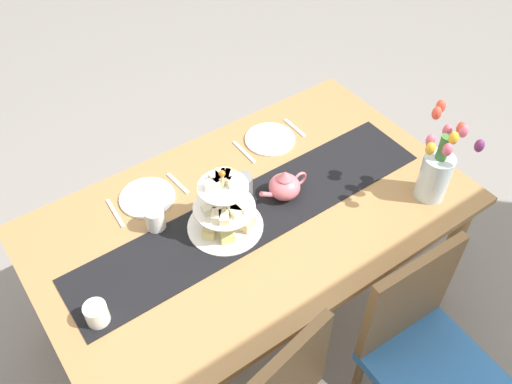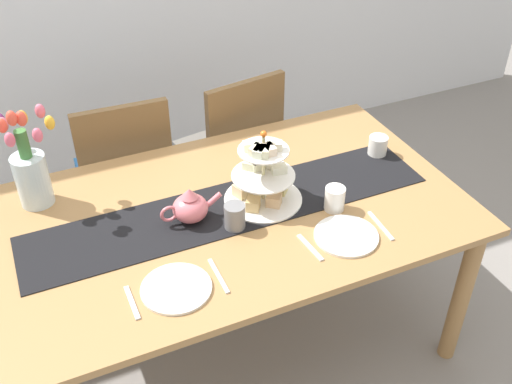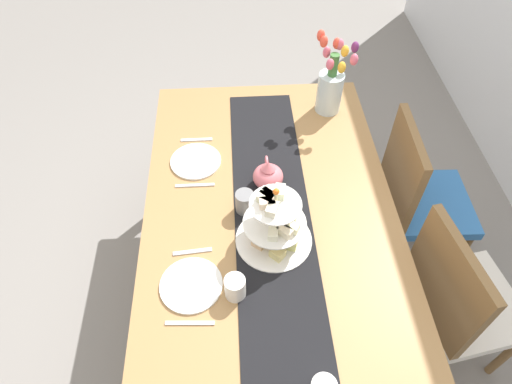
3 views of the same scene
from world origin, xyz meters
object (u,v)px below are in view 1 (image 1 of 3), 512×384
object	(u,v)px
mug_grey	(244,185)
mug_white_text	(155,219)
dining_table	(252,227)
cream_jug	(97,314)
dinner_plate_right	(147,197)
tulip_vase	(437,168)
chair_left	(422,346)
teapot	(285,186)
knife_left	(244,152)
knife_right	(115,213)
fork_left	(295,128)
fork_right	(178,183)
tiered_cake_stand	(225,209)
dinner_plate_left	(270,139)

from	to	relation	value
mug_grey	mug_white_text	xyz separation A→B (m)	(0.38, -0.05, -0.00)
dining_table	cream_jug	xyz separation A→B (m)	(0.71, 0.10, 0.13)
dinner_plate_right	mug_white_text	world-z (taller)	mug_white_text
dinner_plate_right	tulip_vase	bearing A→B (deg)	145.68
chair_left	teapot	xyz separation A→B (m)	(0.09, -0.75, 0.29)
chair_left	mug_white_text	bearing A→B (deg)	-56.48
dining_table	knife_left	size ratio (longest dim) A/B	10.31
tulip_vase	dinner_plate_right	world-z (taller)	tulip_vase
knife_left	knife_right	size ratio (longest dim) A/B	1.00
teapot	fork_left	xyz separation A→B (m)	(-0.30, -0.32, -0.06)
tulip_vase	knife_right	distance (m)	1.30
fork_right	knife_right	world-z (taller)	same
tulip_vase	knife_left	distance (m)	0.83
tulip_vase	fork_right	distance (m)	1.06
tiered_cake_stand	dinner_plate_right	xyz separation A→B (m)	(0.18, -0.32, -0.10)
teapot	tulip_vase	size ratio (longest dim) A/B	0.55
teapot	dinner_plate_right	distance (m)	0.57
teapot	fork_left	world-z (taller)	teapot
fork_left	dinner_plate_left	bearing A→B (deg)	0.00
knife_right	mug_white_text	distance (m)	0.20
mug_white_text	teapot	bearing A→B (deg)	163.04
teapot	mug_grey	xyz separation A→B (m)	(0.13, -0.11, -0.01)
chair_left	mug_grey	size ratio (longest dim) A/B	9.58
tiered_cake_stand	mug_grey	distance (m)	0.20
dinner_plate_right	mug_white_text	xyz separation A→B (m)	(0.04, 0.16, 0.04)
dinner_plate_right	fork_right	xyz separation A→B (m)	(-0.14, 0.00, -0.00)
tiered_cake_stand	knife_right	size ratio (longest dim) A/B	1.79
fork_right	dining_table	bearing A→B (deg)	117.44
dining_table	fork_right	xyz separation A→B (m)	(0.16, -0.32, 0.09)
tiered_cake_stand	knife_right	distance (m)	0.47
tulip_vase	chair_left	bearing A→B (deg)	44.99
chair_left	mug_grey	world-z (taller)	chair_left
tiered_cake_stand	knife_left	xyz separation A→B (m)	(-0.31, -0.32, -0.10)
dining_table	mug_grey	distance (m)	0.18
fork_left	tiered_cake_stand	bearing A→B (deg)	28.28
teapot	tulip_vase	world-z (taller)	tulip_vase
cream_jug	knife_left	world-z (taller)	cream_jug
fork_right	tiered_cake_stand	bearing A→B (deg)	96.25
dining_table	dinner_plate_right	world-z (taller)	dinner_plate_right
fork_left	tulip_vase	bearing A→B (deg)	106.11
chair_left	tulip_vase	bearing A→B (deg)	-135.01
tiered_cake_stand	fork_left	size ratio (longest dim) A/B	2.03
fork_left	dinner_plate_right	world-z (taller)	dinner_plate_right
fork_left	knife_right	xyz separation A→B (m)	(0.92, 0.00, 0.00)
knife_left	fork_right	world-z (taller)	same
knife_left	fork_right	bearing A→B (deg)	0.00
dinner_plate_left	fork_right	bearing A→B (deg)	0.00
fork_right	knife_right	distance (m)	0.29
cream_jug	fork_left	size ratio (longest dim) A/B	0.57
knife_left	tiered_cake_stand	bearing A→B (deg)	46.35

